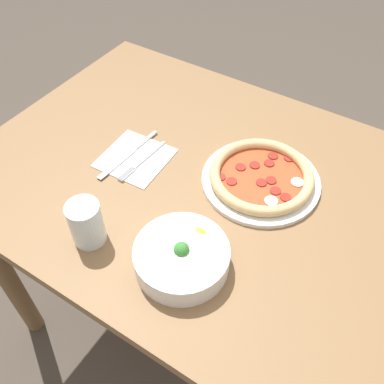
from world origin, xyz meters
TOP-DOWN VIEW (x-y plane):
  - ground_plane at (0.00, 0.00)m, footprint 8.00×8.00m
  - dining_table at (0.00, 0.00)m, footprint 1.27×0.84m
  - pizza at (-0.07, -0.06)m, footprint 0.29×0.29m
  - bowl at (-0.04, 0.24)m, footprint 0.20×0.20m
  - napkin at (0.24, 0.03)m, footprint 0.17×0.17m
  - fork at (0.21, 0.03)m, footprint 0.02×0.17m
  - knife at (0.26, 0.03)m, footprint 0.03×0.22m
  - glass at (0.17, 0.29)m, footprint 0.07×0.07m

SIDE VIEW (x-z plane):
  - ground_plane at x=0.00m, z-range 0.00..0.00m
  - dining_table at x=0.00m, z-range 0.28..1.05m
  - napkin at x=0.24m, z-range 0.78..0.78m
  - knife at x=0.26m, z-range 0.78..0.78m
  - fork at x=0.21m, z-range 0.78..0.78m
  - pizza at x=-0.07m, z-range 0.78..0.81m
  - bowl at x=-0.04m, z-range 0.77..0.84m
  - glass at x=0.17m, z-range 0.78..0.88m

